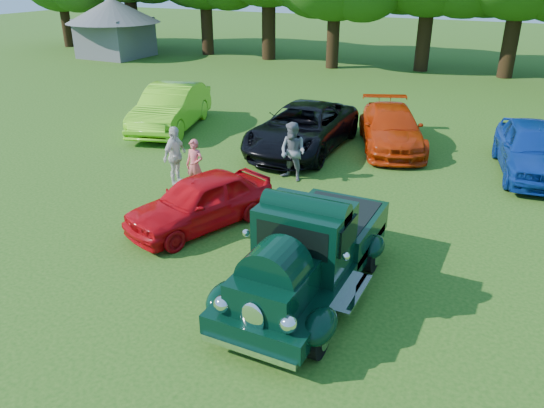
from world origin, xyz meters
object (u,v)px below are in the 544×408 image
at_px(back_car_lime, 171,108).
at_px(back_car_blue, 533,149).
at_px(back_car_black, 303,128).
at_px(gazebo, 114,21).
at_px(spectator_grey, 293,152).
at_px(spectator_pink, 195,165).
at_px(spectator_white, 175,156).
at_px(hero_pickup, 309,254).
at_px(red_convertible, 200,201).
at_px(back_car_orange, 391,128).

relative_size(back_car_lime, back_car_blue, 1.08).
xyz_separation_m(back_car_black, gazebo, (-19.93, 13.26, 1.61)).
height_order(back_car_lime, gazebo, gazebo).
distance_m(back_car_black, spectator_grey, 2.87).
height_order(spectator_pink, spectator_white, spectator_white).
xyz_separation_m(back_car_blue, spectator_white, (-9.32, -5.55, 0.06)).
height_order(hero_pickup, gazebo, gazebo).
bearing_deg(back_car_lime, spectator_grey, -40.14).
bearing_deg(back_car_lime, spectator_white, -69.03).
distance_m(hero_pickup, spectator_white, 6.68).
xyz_separation_m(hero_pickup, spectator_white, (-5.68, 3.52, 0.03)).
relative_size(back_car_blue, spectator_pink, 3.20).
bearing_deg(red_convertible, gazebo, 155.95).
xyz_separation_m(spectator_pink, gazebo, (-18.60, 17.91, 1.66)).
height_order(hero_pickup, back_car_black, hero_pickup).
bearing_deg(red_convertible, back_car_lime, 151.36).
bearing_deg(spectator_grey, back_car_blue, 43.16).
bearing_deg(red_convertible, spectator_white, 158.16).
distance_m(red_convertible, back_car_black, 6.55).
xyz_separation_m(red_convertible, spectator_grey, (0.77, 3.82, 0.23)).
distance_m(back_car_black, spectator_white, 5.02).
bearing_deg(red_convertible, spectator_grey, 99.28).
distance_m(red_convertible, back_car_blue, 10.39).
bearing_deg(spectator_pink, gazebo, 134.44).
relative_size(hero_pickup, gazebo, 0.78).
relative_size(hero_pickup, back_car_black, 0.88).
height_order(back_car_black, gazebo, gazebo).
distance_m(back_car_orange, spectator_white, 7.83).
height_order(back_car_lime, back_car_black, back_car_lime).
bearing_deg(spectator_white, spectator_pink, -97.87).
bearing_deg(back_car_orange, back_car_lime, 168.17).
height_order(back_car_lime, spectator_white, spectator_white).
relative_size(red_convertible, back_car_lime, 0.75).
bearing_deg(spectator_grey, back_car_lime, 169.20).
bearing_deg(back_car_blue, spectator_grey, -161.13).
height_order(back_car_black, spectator_pink, back_car_black).
bearing_deg(back_car_lime, back_car_blue, -12.63).
relative_size(back_car_black, gazebo, 0.89).
height_order(red_convertible, back_car_black, back_car_black).
distance_m(back_car_blue, spectator_grey, 7.39).
bearing_deg(back_car_lime, hero_pickup, -57.96).
height_order(back_car_black, back_car_orange, back_car_black).
distance_m(spectator_grey, gazebo, 26.28).
distance_m(back_car_lime, gazebo, 19.45).
xyz_separation_m(back_car_lime, back_car_orange, (8.34, 1.51, -0.14)).
distance_m(hero_pickup, back_car_black, 8.85).
distance_m(back_car_lime, back_car_orange, 8.48).
bearing_deg(spectator_white, red_convertible, -134.15).
distance_m(hero_pickup, spectator_pink, 6.02).
bearing_deg(spectator_white, gazebo, 43.39).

